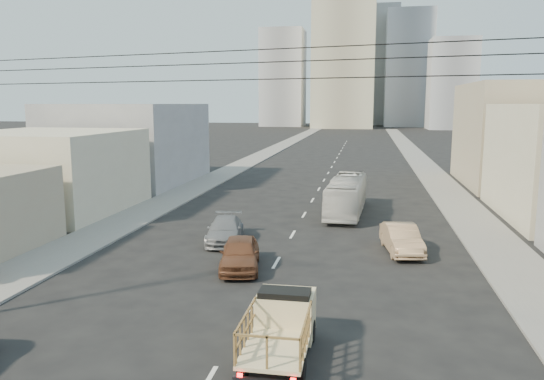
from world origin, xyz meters
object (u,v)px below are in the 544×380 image
(sedan_tan, at_px, (402,239))
(flatbed_pickup, at_px, (281,323))
(sedan_grey, at_px, (225,230))
(sedan_brown, at_px, (240,253))
(city_bus, at_px, (346,195))

(sedan_tan, bearing_deg, flatbed_pickup, -118.22)
(sedan_tan, height_order, sedan_grey, sedan_tan)
(flatbed_pickup, height_order, sedan_tan, flatbed_pickup)
(flatbed_pickup, bearing_deg, sedan_brown, 111.65)
(city_bus, relative_size, sedan_tan, 2.11)
(sedan_brown, distance_m, sedan_tan, 9.10)
(sedan_grey, bearing_deg, sedan_brown, -76.23)
(sedan_brown, height_order, sedan_grey, sedan_brown)
(flatbed_pickup, xyz_separation_m, sedan_tan, (4.55, 13.01, -0.33))
(city_bus, distance_m, sedan_grey, 11.60)
(city_bus, height_order, sedan_brown, city_bus)
(flatbed_pickup, xyz_separation_m, sedan_grey, (-5.52, 13.53, -0.39))
(flatbed_pickup, distance_m, sedan_grey, 14.62)
(sedan_brown, relative_size, sedan_grey, 0.95)
(sedan_grey, bearing_deg, sedan_tan, -12.31)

